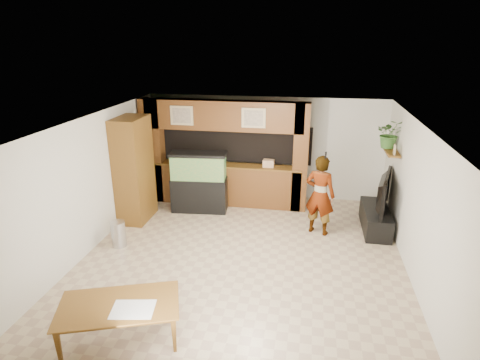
% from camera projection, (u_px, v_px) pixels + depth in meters
% --- Properties ---
extents(floor, '(6.50, 6.50, 0.00)m').
position_uv_depth(floor, '(243.00, 256.00, 7.74)').
color(floor, tan).
rests_on(floor, ground).
extents(ceiling, '(6.50, 6.50, 0.00)m').
position_uv_depth(ceiling, '(243.00, 123.00, 6.86)').
color(ceiling, white).
rests_on(ceiling, wall_back).
extents(wall_back, '(6.00, 0.00, 6.00)m').
position_uv_depth(wall_back, '(265.00, 148.00, 10.31)').
color(wall_back, silver).
rests_on(wall_back, floor).
extents(wall_left, '(0.00, 6.50, 6.50)m').
position_uv_depth(wall_left, '(91.00, 183.00, 7.79)').
color(wall_left, silver).
rests_on(wall_left, floor).
extents(wall_right, '(0.00, 6.50, 6.50)m').
position_uv_depth(wall_right, '(417.00, 205.00, 6.80)').
color(wall_right, silver).
rests_on(wall_right, floor).
extents(partition, '(4.20, 0.99, 2.60)m').
position_uv_depth(partition, '(223.00, 152.00, 9.89)').
color(partition, brown).
rests_on(partition, floor).
extents(wall_clock, '(0.05, 0.25, 0.25)m').
position_uv_depth(wall_clock, '(114.00, 141.00, 8.51)').
color(wall_clock, black).
rests_on(wall_clock, wall_left).
extents(wall_shelf, '(0.25, 0.90, 0.04)m').
position_uv_depth(wall_shelf, '(391.00, 151.00, 8.50)').
color(wall_shelf, brown).
rests_on(wall_shelf, wall_right).
extents(pantry_cabinet, '(0.59, 0.97, 2.37)m').
position_uv_depth(pantry_cabinet, '(134.00, 170.00, 8.95)').
color(pantry_cabinet, brown).
rests_on(pantry_cabinet, floor).
extents(trash_can, '(0.29, 0.29, 0.53)m').
position_uv_depth(trash_can, '(119.00, 234.00, 8.02)').
color(trash_can, '#B2B2B7').
rests_on(trash_can, floor).
extents(aquarium, '(1.31, 0.49, 1.45)m').
position_uv_depth(aquarium, '(199.00, 183.00, 9.53)').
color(aquarium, black).
rests_on(aquarium, floor).
extents(tv_stand, '(0.53, 1.44, 0.48)m').
position_uv_depth(tv_stand, '(375.00, 219.00, 8.74)').
color(tv_stand, black).
rests_on(tv_stand, floor).
extents(television, '(0.50, 1.39, 0.80)m').
position_uv_depth(television, '(379.00, 192.00, 8.53)').
color(television, black).
rests_on(television, tv_stand).
extents(photo_frame, '(0.04, 0.16, 0.21)m').
position_uv_depth(photo_frame, '(395.00, 150.00, 8.16)').
color(photo_frame, tan).
rests_on(photo_frame, wall_shelf).
extents(potted_plant, '(0.57, 0.49, 0.63)m').
position_uv_depth(potted_plant, '(390.00, 134.00, 8.56)').
color(potted_plant, '#336026').
rests_on(potted_plant, wall_shelf).
extents(person, '(0.73, 0.60, 1.73)m').
position_uv_depth(person, '(320.00, 195.00, 8.38)').
color(person, tan).
rests_on(person, floor).
extents(microphone, '(0.04, 0.10, 0.17)m').
position_uv_depth(microphone, '(326.00, 155.00, 7.92)').
color(microphone, black).
rests_on(microphone, person).
extents(dining_table, '(1.82, 1.39, 0.57)m').
position_uv_depth(dining_table, '(121.00, 323.00, 5.50)').
color(dining_table, brown).
rests_on(dining_table, floor).
extents(newspaper_a, '(0.63, 0.50, 0.01)m').
position_uv_depth(newspaper_a, '(133.00, 309.00, 5.33)').
color(newspaper_a, silver).
rests_on(newspaper_a, dining_table).
extents(counter_box, '(0.27, 0.18, 0.18)m').
position_uv_depth(counter_box, '(269.00, 163.00, 9.59)').
color(counter_box, tan).
rests_on(counter_box, partition).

